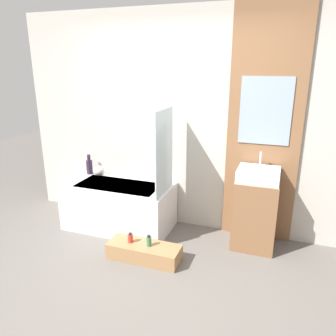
% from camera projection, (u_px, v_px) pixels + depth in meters
% --- Properties ---
extents(ground_plane, '(12.00, 12.00, 0.00)m').
position_uv_depth(ground_plane, '(127.00, 298.00, 2.90)').
color(ground_plane, '#605B56').
extents(wall_tiled_back, '(4.20, 0.06, 2.60)m').
position_uv_depth(wall_tiled_back, '(182.00, 123.00, 3.92)').
color(wall_tiled_back, '#B7B2A8').
rests_on(wall_tiled_back, ground_plane).
extents(wall_wood_accent, '(0.79, 0.04, 2.60)m').
position_uv_depth(wall_wood_accent, '(264.00, 128.00, 3.56)').
color(wall_wood_accent, brown).
rests_on(wall_wood_accent, ground_plane).
extents(bathtub, '(1.31, 0.68, 0.56)m').
position_uv_depth(bathtub, '(119.00, 206.00, 4.10)').
color(bathtub, white).
rests_on(bathtub, ground_plane).
extents(glass_shower_screen, '(0.01, 0.53, 0.96)m').
position_uv_depth(glass_shower_screen, '(164.00, 153.00, 3.62)').
color(glass_shower_screen, silver).
rests_on(glass_shower_screen, bathtub).
extents(wooden_step_bench, '(0.78, 0.28, 0.17)m').
position_uv_depth(wooden_step_bench, '(144.00, 252.00, 3.46)').
color(wooden_step_bench, '#997047').
rests_on(wooden_step_bench, ground_plane).
extents(vanity_cabinet, '(0.46, 0.43, 0.79)m').
position_uv_depth(vanity_cabinet, '(255.00, 213.00, 3.63)').
color(vanity_cabinet, brown).
rests_on(vanity_cabinet, ground_plane).
extents(sink, '(0.44, 0.39, 0.29)m').
position_uv_depth(sink, '(258.00, 175.00, 3.49)').
color(sink, white).
rests_on(sink, vanity_cabinet).
extents(vase_tall_dark, '(0.08, 0.08, 0.27)m').
position_uv_depth(vase_tall_dark, '(89.00, 166.00, 4.39)').
color(vase_tall_dark, '#2D1E33').
rests_on(vase_tall_dark, bathtub).
extents(vase_round_light, '(0.14, 0.14, 0.14)m').
position_uv_depth(vase_round_light, '(99.00, 171.00, 4.32)').
color(vase_round_light, silver).
rests_on(vase_round_light, bathtub).
extents(bottle_soap_primary, '(0.06, 0.06, 0.11)m').
position_uv_depth(bottle_soap_primary, '(130.00, 238.00, 3.47)').
color(bottle_soap_primary, red).
rests_on(bottle_soap_primary, wooden_step_bench).
extents(bottle_soap_secondary, '(0.05, 0.05, 0.12)m').
position_uv_depth(bottle_soap_secondary, '(149.00, 241.00, 3.40)').
color(bottle_soap_secondary, '#38704C').
rests_on(bottle_soap_secondary, wooden_step_bench).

